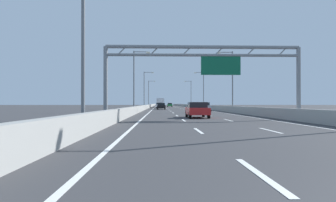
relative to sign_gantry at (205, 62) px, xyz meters
The scene contains 55 objects.
ground_plane 77.03m from the sign_gantry, 90.15° to the left, with size 260.00×260.00×0.00m, color #38383A.
lane_dash_left_0 20.32m from the sign_gantry, 95.81° to the right, with size 0.16×3.00×0.01m, color white.
lane_dash_left_1 11.85m from the sign_gantry, 100.64° to the right, with size 0.16×3.00×0.01m, color white.
lane_dash_left_2 5.50m from the sign_gantry, 140.87° to the right, with size 0.16×3.00×0.01m, color white.
lane_dash_left_3 9.06m from the sign_gantry, 105.14° to the left, with size 0.16×3.00×0.01m, color white.
lane_dash_left_4 17.20m from the sign_gantry, 96.95° to the left, with size 0.16×3.00×0.01m, color white.
lane_dash_left_5 25.91m from the sign_gantry, 94.50° to the left, with size 0.16×3.00×0.01m, color white.
lane_dash_left_6 34.78m from the sign_gantry, 93.32° to the left, with size 0.16×3.00×0.01m, color white.
lane_dash_left_7 43.69m from the sign_gantry, 92.63° to the left, with size 0.16×3.00×0.01m, color white.
lane_dash_left_8 52.64m from the sign_gantry, 92.18° to the left, with size 0.16×3.00×0.01m, color white.
lane_dash_left_9 61.60m from the sign_gantry, 91.86° to the left, with size 0.16×3.00×0.01m, color white.
lane_dash_left_10 70.57m from the sign_gantry, 91.62° to the left, with size 0.16×3.00×0.01m, color white.
lane_dash_left_11 79.55m from the sign_gantry, 91.44° to the left, with size 0.16×3.00×0.01m, color white.
lane_dash_left_12 88.53m from the sign_gantry, 91.29° to the left, with size 0.16×3.00×0.01m, color white.
lane_dash_left_13 97.52m from the sign_gantry, 91.17° to the left, with size 0.16×3.00×0.01m, color white.
lane_dash_left_14 106.51m from the sign_gantry, 91.07° to the left, with size 0.16×3.00×0.01m, color white.
lane_dash_left_15 115.50m from the sign_gantry, 90.99° to the left, with size 0.16×3.00×0.01m, color white.
lane_dash_left_16 124.49m from the sign_gantry, 90.92° to the left, with size 0.16×3.00×0.01m, color white.
lane_dash_left_17 133.48m from the sign_gantry, 90.86° to the left, with size 0.16×3.00×0.01m, color white.
lane_dash_right_1 11.79m from the sign_gantry, 81.41° to the right, with size 0.16×3.00×0.01m, color white.
lane_dash_right_2 5.37m from the sign_gantry, 45.36° to the right, with size 0.16×3.00×0.01m, color white.
lane_dash_right_3 8.98m from the sign_gantry, 77.73° to the left, with size 0.16×3.00×0.01m, color white.
lane_dash_right_4 17.16m from the sign_gantry, 84.41° to the left, with size 0.16×3.00×0.01m, color white.
lane_dash_right_5 25.89m from the sign_gantry, 86.38° to the left, with size 0.16×3.00×0.01m, color white.
lane_dash_right_6 34.75m from the sign_gantry, 87.33° to the left, with size 0.16×3.00×0.01m, color white.
lane_dash_right_7 43.68m from the sign_gantry, 87.88° to the left, with size 0.16×3.00×0.01m, color white.
lane_dash_right_8 52.63m from the sign_gantry, 88.25° to the left, with size 0.16×3.00×0.01m, color white.
lane_dash_right_9 61.59m from the sign_gantry, 88.50° to the left, with size 0.16×3.00×0.01m, color white.
lane_dash_right_10 70.56m from the sign_gantry, 88.69° to the left, with size 0.16×3.00×0.01m, color white.
lane_dash_right_11 79.54m from the sign_gantry, 88.84° to the left, with size 0.16×3.00×0.01m, color white.
lane_dash_right_12 88.52m from the sign_gantry, 88.96° to the left, with size 0.16×3.00×0.01m, color white.
lane_dash_right_13 97.51m from the sign_gantry, 89.06° to the left, with size 0.16×3.00×0.01m, color white.
lane_dash_right_14 106.50m from the sign_gantry, 89.14° to the left, with size 0.16×3.00×0.01m, color white.
lane_dash_right_15 115.49m from the sign_gantry, 89.20° to the left, with size 0.16×3.00×0.01m, color white.
lane_dash_right_16 124.48m from the sign_gantry, 89.26° to the left, with size 0.16×3.00×0.01m, color white.
lane_dash_right_17 133.47m from the sign_gantry, 89.31° to the left, with size 0.16×3.00×0.01m, color white.
edge_line_left 65.29m from the sign_gantry, 94.80° to the left, with size 0.16×176.00×0.01m, color white.
edge_line_right 65.25m from the sign_gantry, 85.55° to the left, with size 0.16×176.00×0.01m, color white.
barrier_left 87.28m from the sign_gantry, 94.67° to the left, with size 0.45×220.00×0.95m.
barrier_right 87.24m from the sign_gantry, 85.59° to the left, with size 0.45×220.00×0.95m.
sign_gantry is the anchor object (origin of this frame).
streetlamp_left_near 12.44m from the sign_gantry, 128.06° to the right, with size 2.58×0.28×9.50m.
streetlamp_left_mid 22.14m from the sign_gantry, 110.25° to the left, with size 2.58×0.28×9.50m.
streetlamp_right_mid 22.01m from the sign_gantry, 70.70° to the left, with size 2.58×0.28×9.50m.
streetlamp_left_far 51.88m from the sign_gantry, 98.49° to the left, with size 2.58×0.28×9.50m.
streetlamp_right_far 51.83m from the sign_gantry, 81.94° to the left, with size 2.58×0.28×9.50m.
streetlamp_left_distant 82.22m from the sign_gantry, 95.35° to the left, with size 2.58×0.28×9.50m.
streetlamp_right_distant 82.19m from the sign_gantry, 84.93° to the left, with size 2.58×0.28×9.50m.
yellow_car 111.04m from the sign_gantry, 92.00° to the left, with size 1.87×4.70×1.43m.
silver_car 22.78m from the sign_gantry, 81.76° to the left, with size 1.80×4.27×1.49m.
black_car 39.50m from the sign_gantry, 95.20° to the left, with size 1.80×4.28×1.41m.
red_car 4.87m from the sign_gantry, 98.21° to the left, with size 1.89×4.34×1.47m.
green_car 86.69m from the sign_gantry, 90.04° to the left, with size 1.78×4.37×1.46m.
white_car 54.50m from the sign_gantry, 94.17° to the left, with size 1.89×4.61×1.52m.
box_truck 69.75m from the sign_gantry, 93.04° to the left, with size 2.33×8.75×2.91m.
Camera 1 is at (-3.73, -2.17, 1.37)m, focal length 31.74 mm.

